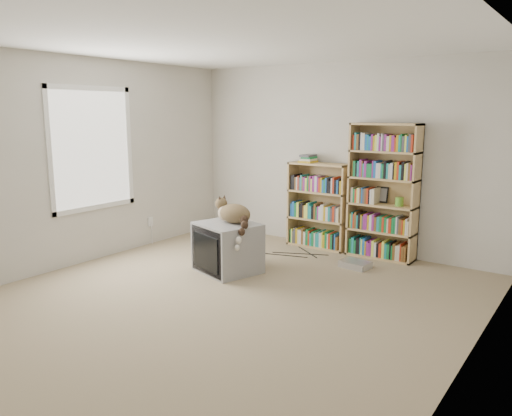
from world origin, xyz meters
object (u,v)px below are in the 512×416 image
Objects in this scene: bookcase_tall at (383,195)px; bookcase_short at (319,209)px; crt_tv at (228,247)px; dvd_player at (355,264)px; cat at (235,217)px.

bookcase_short is (-0.91, 0.00, -0.28)m from bookcase_tall.
bookcase_tall is at bearing 68.86° from crt_tv.
crt_tv is 2.37× the size of dvd_player.
cat is at bearing -126.01° from bookcase_tall.
dvd_player is at bearing -36.11° from bookcase_short.
cat is at bearing 26.31° from crt_tv.
cat is 1.77× the size of dvd_player.
bookcase_tall reaches higher than cat.
bookcase_short reaches higher than dvd_player.
cat is 1.61m from bookcase_short.
cat is 1.58m from dvd_player.
crt_tv is 1.65m from bookcase_short.
bookcase_short is (0.24, 1.58, -0.13)m from cat.
crt_tv is 0.47× the size of bookcase_tall.
bookcase_short is 3.42× the size of dvd_player.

